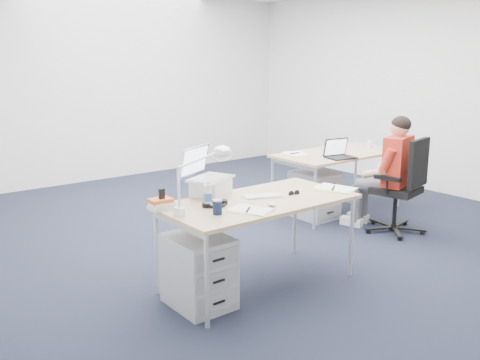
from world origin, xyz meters
name	(u,v)px	position (x,y,z in m)	size (l,w,h in m)	color
floor	(269,231)	(0.00, 0.00, 0.00)	(7.00, 7.00, 0.00)	black
room	(271,71)	(0.00, 0.00, 1.71)	(6.02, 7.02, 2.80)	silver
desk_near	(258,205)	(-0.98, -0.99, 0.68)	(1.60, 0.80, 0.73)	tan
desk_far	(339,156)	(1.18, 0.10, 0.68)	(1.60, 0.80, 0.73)	tan
office_chair	(398,206)	(1.08, -0.87, 0.29)	(0.78, 0.78, 1.03)	black
seated_person	(385,174)	(1.04, -0.69, 0.62)	(0.51, 0.74, 1.24)	red
drawer_pedestal_near	(199,271)	(-1.58, -1.01, 0.28)	(0.40, 0.50, 0.55)	#AFB2B5
drawer_pedestal_far	(314,195)	(0.76, 0.07, 0.28)	(0.40, 0.50, 0.55)	#AFB2B5
silver_laptop	(211,172)	(-1.20, -0.64, 0.93)	(0.38, 0.30, 0.40)	silver
wireless_keyboard	(262,196)	(-0.89, -0.94, 0.74)	(0.31, 0.13, 0.02)	white
computer_mouse	(272,204)	(-1.01, -1.19, 0.75)	(0.05, 0.09, 0.03)	white
headphones	(215,203)	(-1.36, -0.92, 0.75)	(0.22, 0.17, 0.04)	black
can_koozie	(217,207)	(-1.47, -1.12, 0.79)	(0.07, 0.07, 0.11)	#121D38
water_bottle	(208,194)	(-1.42, -0.91, 0.83)	(0.06, 0.06, 0.20)	silver
bear_figurine	(209,192)	(-1.30, -0.76, 0.80)	(0.07, 0.05, 0.13)	#20701D
book_stack	(161,204)	(-1.73, -0.74, 0.77)	(0.18, 0.13, 0.08)	silver
cordless_phone	(162,199)	(-1.72, -0.74, 0.81)	(0.04, 0.03, 0.16)	black
papers_left	(250,210)	(-1.23, -1.20, 0.73)	(0.21, 0.30, 0.01)	#F9FF93
papers_right	(335,189)	(-0.23, -1.13, 0.74)	(0.23, 0.34, 0.01)	#F9FF93
sunglasses	(294,193)	(-0.64, -1.05, 0.74)	(0.11, 0.05, 0.03)	black
desk_lamp	(196,180)	(-1.56, -0.98, 0.98)	(0.44, 0.16, 0.50)	silver
dark_laptop	(342,148)	(0.91, -0.19, 0.84)	(0.32, 0.31, 0.23)	black
far_cup	(370,145)	(1.70, 0.04, 0.78)	(0.07, 0.07, 0.09)	white
far_papers	(296,154)	(0.68, 0.31, 0.73)	(0.21, 0.30, 0.01)	white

